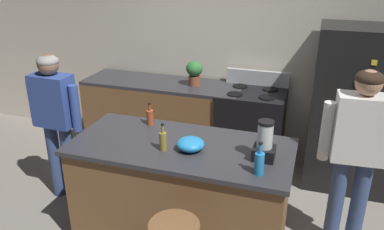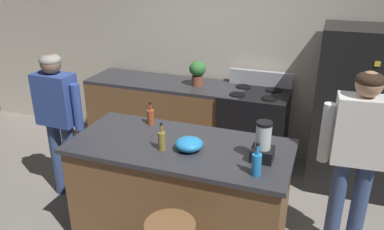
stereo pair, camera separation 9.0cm
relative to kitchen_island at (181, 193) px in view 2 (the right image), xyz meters
name	(u,v)px [view 2 (the right image)]	position (x,y,z in m)	size (l,w,h in m)	color
back_wall	(237,49)	(0.00, 1.95, 0.87)	(8.00, 0.10, 2.70)	beige
kitchen_island	(181,193)	(0.00, 0.00, 0.00)	(1.86, 0.87, 0.96)	brown
back_counter_run	(167,117)	(-0.80, 1.55, 0.00)	(2.00, 0.64, 0.96)	brown
refrigerator	(358,111)	(1.45, 1.50, 0.41)	(0.90, 0.73, 1.77)	black
stove_range	(253,129)	(0.34, 1.52, 0.01)	(0.76, 0.65, 1.14)	black
person_by_island_left	(58,113)	(-1.42, 0.25, 0.46)	(0.59, 0.23, 1.56)	#384C7A
person_by_sink_right	(357,150)	(1.39, 0.30, 0.52)	(0.59, 0.25, 1.65)	#384C7A
potted_plant	(197,72)	(-0.38, 1.55, 0.65)	(0.20, 0.20, 0.30)	brown
blender_appliance	(263,144)	(0.69, -0.03, 0.61)	(0.17, 0.17, 0.32)	black
bottle_soda	(257,164)	(0.69, -0.27, 0.57)	(0.07, 0.07, 0.26)	#268CD8
bottle_vinegar	(162,140)	(-0.10, -0.14, 0.56)	(0.06, 0.06, 0.24)	olive
bottle_cooking_sauce	(151,116)	(-0.41, 0.30, 0.56)	(0.06, 0.06, 0.22)	#B24C26
mixing_bowl	(189,144)	(0.11, -0.06, 0.53)	(0.23, 0.23, 0.10)	#268CD8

